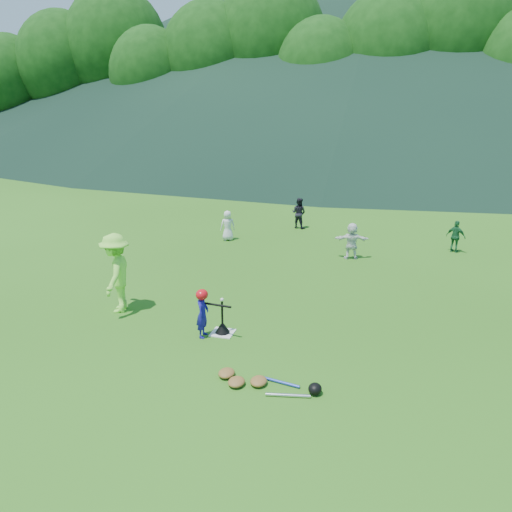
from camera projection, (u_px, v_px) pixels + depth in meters
The scene contains 15 objects.
ground at pixel (223, 333), 10.17m from camera, with size 120.00×120.00×0.00m, color #295D15.
home_plate at pixel (223, 333), 10.16m from camera, with size 0.45×0.45×0.02m, color silver.
baseball at pixel (222, 300), 9.94m from camera, with size 0.08×0.08×0.08m, color white.
batter_child at pixel (203, 314), 9.90m from camera, with size 0.36×0.23×0.98m, color #1A1590.
adult_coach at pixel (116, 273), 11.01m from camera, with size 1.15×0.66×1.79m, color #92F448.
fielder_a at pixel (228, 226), 16.80m from camera, with size 0.49×0.32×1.01m, color silver.
fielder_b at pixel (299, 213), 18.37m from camera, with size 0.55×0.43×1.14m, color black.
fielder_c at pixel (456, 237), 15.45m from camera, with size 0.59×0.24×1.00m, color #1C6033.
fielder_d at pixel (352, 241), 14.81m from camera, with size 1.02×0.32×1.10m, color white.
batting_tee at pixel (223, 327), 10.13m from camera, with size 0.30×0.30×0.68m.
batter_gear at pixel (203, 295), 9.77m from camera, with size 0.73×0.26×0.34m.
equipment_pile at pixel (258, 381), 8.30m from camera, with size 1.80×0.58×0.19m.
outfield_fence at pixel (353, 157), 35.67m from camera, with size 70.07×0.08×1.33m.
tree_line at pixel (368, 51), 38.73m from camera, with size 70.04×11.40×14.82m.
distant_hills at pixel (342, 35), 82.81m from camera, with size 155.00×140.00×32.00m.
Camera 1 is at (3.17, -8.70, 4.54)m, focal length 35.00 mm.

